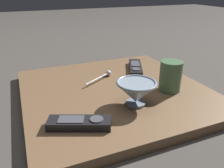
{
  "coord_description": "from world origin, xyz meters",
  "views": [
    {
      "loc": [
        0.66,
        -0.29,
        0.37
      ],
      "look_at": [
        0.0,
        -0.01,
        0.05
      ],
      "focal_mm": 36.15,
      "sensor_mm": 36.0,
      "label": 1
    }
  ],
  "objects_px": {
    "teaspoon": "(105,75)",
    "tv_remote_far": "(135,67)",
    "cereal_bowl": "(136,92)",
    "tv_remote_near": "(79,123)",
    "coffee_mug": "(171,76)"
  },
  "relations": [
    {
      "from": "tv_remote_far",
      "to": "coffee_mug",
      "type": "bearing_deg",
      "value": 3.34
    },
    {
      "from": "teaspoon",
      "to": "tv_remote_far",
      "type": "relative_size",
      "value": 0.71
    },
    {
      "from": "cereal_bowl",
      "to": "tv_remote_near",
      "type": "xyz_separation_m",
      "value": [
        0.05,
        -0.19,
        -0.03
      ]
    },
    {
      "from": "coffee_mug",
      "to": "tv_remote_near",
      "type": "distance_m",
      "value": 0.36
    },
    {
      "from": "cereal_bowl",
      "to": "tv_remote_far",
      "type": "bearing_deg",
      "value": 152.05
    },
    {
      "from": "tv_remote_far",
      "to": "teaspoon",
      "type": "bearing_deg",
      "value": -78.66
    },
    {
      "from": "cereal_bowl",
      "to": "coffee_mug",
      "type": "distance_m",
      "value": 0.16
    },
    {
      "from": "cereal_bowl",
      "to": "tv_remote_near",
      "type": "relative_size",
      "value": 0.72
    },
    {
      "from": "cereal_bowl",
      "to": "tv_remote_near",
      "type": "bearing_deg",
      "value": -75.41
    },
    {
      "from": "teaspoon",
      "to": "tv_remote_far",
      "type": "bearing_deg",
      "value": 101.34
    },
    {
      "from": "cereal_bowl",
      "to": "tv_remote_far",
      "type": "relative_size",
      "value": 0.67
    },
    {
      "from": "cereal_bowl",
      "to": "tv_remote_near",
      "type": "distance_m",
      "value": 0.2
    },
    {
      "from": "cereal_bowl",
      "to": "tv_remote_near",
      "type": "height_order",
      "value": "cereal_bowl"
    },
    {
      "from": "coffee_mug",
      "to": "tv_remote_far",
      "type": "bearing_deg",
      "value": -176.66
    },
    {
      "from": "teaspoon",
      "to": "tv_remote_far",
      "type": "distance_m",
      "value": 0.15
    }
  ]
}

